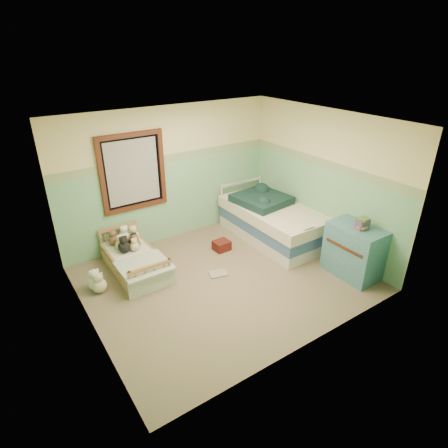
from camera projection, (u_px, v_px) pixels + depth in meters
floor at (224, 279)px, 6.07m from camera, size 4.20×3.60×0.02m
ceiling at (224, 122)px, 4.95m from camera, size 4.20×3.60×0.02m
wall_back at (170, 175)px, 6.85m from camera, size 4.20×0.04×2.50m
wall_front at (314, 262)px, 4.17m from camera, size 4.20×0.04×2.50m
wall_left at (79, 248)px, 4.46m from camera, size 0.04×3.60×2.50m
wall_right at (323, 181)px, 6.56m from camera, size 0.04×3.60×2.50m
wainscot_mint at (172, 201)px, 7.06m from camera, size 4.20×0.01×1.50m
border_strip at (169, 158)px, 6.69m from camera, size 4.20×0.01×0.15m
window_frame at (133, 172)px, 6.38m from camera, size 1.16×0.06×1.36m
window_blinds at (133, 172)px, 6.39m from camera, size 0.92×0.01×1.12m
toddler_bed_frame at (135, 265)px, 6.25m from camera, size 0.71×1.42×0.18m
toddler_mattress at (134, 257)px, 6.18m from camera, size 0.65×1.36×0.12m
patchwork_quilt at (144, 266)px, 5.82m from camera, size 0.77×0.71×0.03m
plush_bed_brown at (114, 240)px, 6.41m from camera, size 0.18×0.18×0.18m
plush_bed_white at (125, 236)px, 6.51m from camera, size 0.21×0.21×0.21m
plush_bed_tan at (121, 244)px, 6.27m from camera, size 0.19×0.19×0.19m
plush_bed_dark at (134, 241)px, 6.39m from camera, size 0.16×0.16×0.16m
plush_floor_cream at (96, 282)px, 5.76m from camera, size 0.24×0.24×0.24m
plush_floor_tan at (99, 286)px, 5.69m from camera, size 0.23×0.23×0.23m
twin_bed_frame at (272, 233)px, 7.27m from camera, size 1.05×2.10×0.22m
twin_boxspring at (272, 223)px, 7.17m from camera, size 1.05×2.10×0.22m
twin_mattress at (273, 212)px, 7.07m from camera, size 1.09×2.14×0.22m
teal_blanket at (261, 199)px, 7.19m from camera, size 1.00×1.04×0.14m
dresser at (354, 251)px, 6.01m from camera, size 0.54×0.86×0.86m
book_stack at (363, 224)px, 5.72m from camera, size 0.20×0.17×0.18m
red_pillow at (222, 245)px, 6.86m from camera, size 0.29×0.26×0.18m
floor_book at (218, 274)px, 6.16m from camera, size 0.34×0.29×0.03m
extra_plush_0 at (124, 247)px, 6.18m from camera, size 0.20×0.20×0.20m
extra_plush_1 at (135, 246)px, 6.24m from camera, size 0.16×0.16×0.16m
extra_plush_2 at (133, 236)px, 6.52m from camera, size 0.20×0.20×0.20m
extra_plush_3 at (135, 244)px, 6.30m from camera, size 0.17×0.17×0.17m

